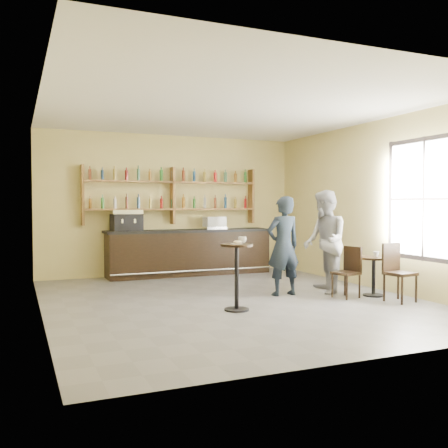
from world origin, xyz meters
name	(u,v)px	position (x,y,z in m)	size (l,w,h in m)	color
floor	(231,300)	(0.00, 0.00, 0.00)	(7.00, 7.00, 0.00)	slate
ceiling	(232,108)	(0.00, 0.00, 3.20)	(7.00, 7.00, 0.00)	white
wall_back	(171,205)	(0.00, 3.50, 1.60)	(7.00, 7.00, 0.00)	#D0C176
wall_front	(369,205)	(0.00, -3.50, 1.60)	(7.00, 7.00, 0.00)	#D0C176
wall_left	(40,205)	(-3.00, 0.00, 1.60)	(7.00, 7.00, 0.00)	#D0C176
wall_right	(376,205)	(3.00, 0.00, 1.60)	(7.00, 7.00, 0.00)	#D0C176
window_pane	(424,199)	(2.99, -1.20, 1.70)	(2.00, 2.00, 0.00)	white
window_frame	(423,199)	(2.99, -1.20, 1.70)	(0.04, 1.70, 2.10)	black
shelf_unit	(173,196)	(0.00, 3.37, 1.81)	(4.00, 0.26, 1.40)	brown
liquor_bottles	(173,188)	(0.00, 3.37, 1.98)	(3.68, 0.10, 1.00)	#8C5919
bar_counter	(190,252)	(0.33, 3.15, 0.52)	(3.83, 0.75, 1.04)	black
espresso_machine	(127,220)	(-1.11, 3.15, 1.27)	(0.64, 0.41, 0.46)	black
pastry_case	(214,223)	(0.94, 3.15, 1.18)	(0.48, 0.39, 0.29)	silver
pedestal_table	(237,277)	(-0.25, -0.77, 0.51)	(0.49, 0.49, 1.01)	black
napkin	(237,244)	(-0.25, -0.77, 1.02)	(0.15, 0.15, 0.00)	white
donut	(238,242)	(-0.24, -0.78, 1.04)	(0.12, 0.12, 0.04)	#C29447
cup_pedestal	(242,240)	(-0.11, -0.67, 1.06)	(0.13, 0.13, 0.10)	white
man_main	(283,246)	(1.03, 0.07, 0.88)	(0.64, 0.42, 1.75)	black
cafe_table	(374,276)	(2.46, -0.61, 0.34)	(0.54, 0.54, 0.69)	black
cup_cafe	(376,254)	(2.51, -0.61, 0.74)	(0.10, 0.10, 0.09)	white
chair_west	(346,272)	(1.91, -0.56, 0.44)	(0.38, 0.38, 0.88)	black
chair_south	(400,273)	(2.51, -1.21, 0.48)	(0.42, 0.42, 0.97)	black
patron_second	(325,241)	(1.85, 0.00, 0.94)	(0.91, 0.71, 1.88)	gray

